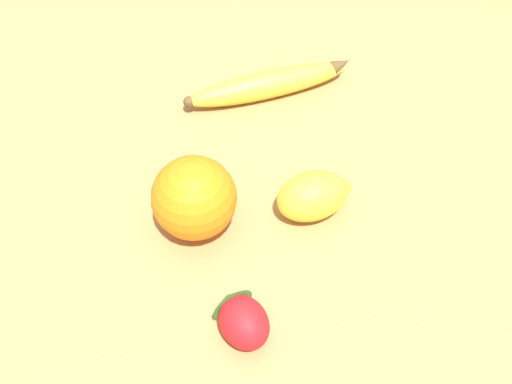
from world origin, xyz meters
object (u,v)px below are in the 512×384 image
Objects in this scene: strawberry at (241,319)px; lemon at (313,196)px; orange at (194,198)px; banana at (269,84)px.

lemon reaches higher than strawberry.
orange reaches higher than lemon.
lemon is at bearing 84.41° from orange.
orange is at bearing -129.72° from banana.
lemon is at bearing -58.94° from strawberry.
banana is 3.15× the size of strawberry.
orange is 0.12m from lemon.
lemon reaches higher than banana.
banana is 0.32m from strawberry.
banana is at bearing -36.30° from strawberry.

